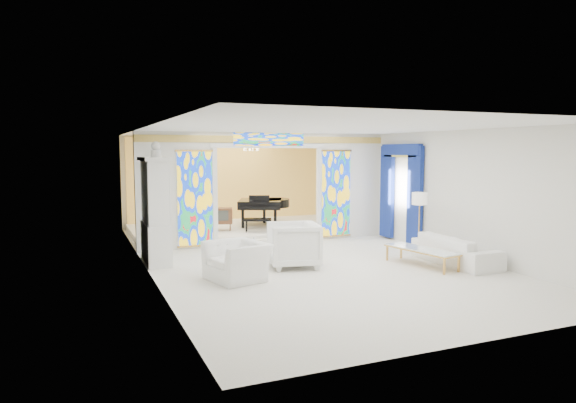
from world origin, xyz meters
name	(u,v)px	position (x,y,z in m)	size (l,w,h in m)	color
floor	(297,256)	(0.00, 0.00, 0.00)	(12.00, 12.00, 0.00)	white
ceiling	(298,130)	(0.00, 0.00, 3.00)	(7.00, 12.00, 0.02)	white
wall_back	(227,180)	(0.00, 6.00, 1.50)	(7.00, 0.02, 3.00)	silver
wall_front	(484,230)	(0.00, -6.00, 1.50)	(7.00, 0.02, 3.00)	silver
wall_left	(145,199)	(-3.50, 0.00, 1.50)	(0.02, 12.00, 3.00)	silver
wall_right	(419,190)	(3.50, 0.00, 1.50)	(0.02, 12.00, 3.00)	silver
partition_wall	(268,183)	(0.00, 2.00, 1.65)	(7.00, 0.22, 3.00)	silver
stained_glass_left	(195,199)	(-2.03, 1.89, 1.30)	(0.90, 0.04, 2.40)	gold
stained_glass_right	(336,193)	(2.03, 1.89, 1.30)	(0.90, 0.04, 2.40)	gold
stained_glass_transom	(269,139)	(0.00, 1.89, 2.82)	(2.00, 0.04, 0.34)	gold
alcove_platform	(245,229)	(0.00, 4.10, 0.09)	(6.80, 3.80, 0.18)	white
gold_curtain_back	(228,181)	(0.00, 5.88, 1.50)	(6.70, 0.10, 2.90)	#FCC457
chandelier	(251,150)	(0.20, 4.00, 2.55)	(0.48, 0.48, 0.30)	gold
blue_drapes	(401,185)	(3.40, 0.70, 1.58)	(0.14, 1.85, 2.65)	navy
china_cabinet	(155,211)	(-3.22, 0.60, 1.17)	(0.56, 1.46, 2.72)	white
armchair_left	(237,261)	(-1.98, -1.58, 0.37)	(1.14, 1.00, 0.74)	silver
armchair_right	(293,245)	(-0.53, -0.98, 0.49)	(1.04, 1.07, 0.98)	white
sofa	(456,250)	(2.95, -2.09, 0.32)	(2.17, 0.85, 0.63)	white
side_table	(254,254)	(-1.41, -0.94, 0.35)	(0.50, 0.50, 0.54)	white
vase	(254,241)	(-1.41, -0.94, 0.62)	(0.16, 0.16, 0.17)	white
coffee_table	(421,250)	(2.09, -1.99, 0.36)	(0.85, 1.82, 0.39)	white
floor_lamp	(420,202)	(2.85, -0.87, 1.29)	(0.44, 0.44, 1.51)	gold
grand_piano	(264,204)	(0.64, 4.07, 0.85)	(2.18, 2.56, 0.99)	black
tv_console	(222,216)	(-0.88, 3.48, 0.61)	(0.67, 0.55, 0.67)	#542F1E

